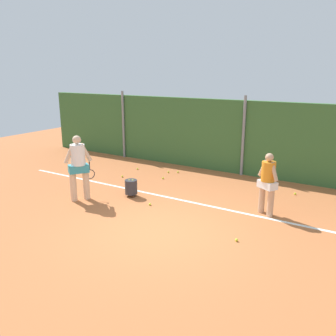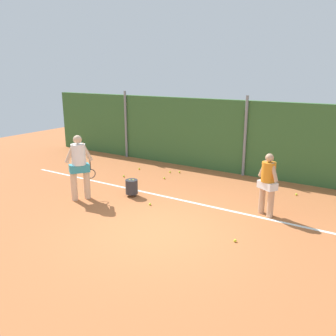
{
  "view_description": "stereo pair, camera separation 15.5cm",
  "coord_description": "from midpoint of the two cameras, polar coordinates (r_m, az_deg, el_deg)",
  "views": [
    {
      "loc": [
        4.03,
        -6.3,
        3.56
      ],
      "look_at": [
        -0.64,
        1.35,
        1.09
      ],
      "focal_mm": 37.63,
      "sensor_mm": 36.0,
      "label": 1
    },
    {
      "loc": [
        4.16,
        -6.22,
        3.56
      ],
      "look_at": [
        -0.64,
        1.35,
        1.09
      ],
      "focal_mm": 37.63,
      "sensor_mm": 36.0,
      "label": 2
    }
  ],
  "objects": [
    {
      "name": "tennis_ball_5",
      "position": [
        12.75,
        -0.29,
        -0.65
      ],
      "size": [
        0.07,
        0.07,
        0.07
      ],
      "primitive_type": "sphere",
      "color": "#CCDB33",
      "rests_on": "ground_plane"
    },
    {
      "name": "tennis_ball_8",
      "position": [
        7.89,
        10.47,
        -11.4
      ],
      "size": [
        0.07,
        0.07,
        0.07
      ],
      "primitive_type": "sphere",
      "color": "#CCDB33",
      "rests_on": "ground_plane"
    },
    {
      "name": "player_foreground_near",
      "position": [
        10.16,
        -14.72,
        0.55
      ],
      "size": [
        0.57,
        0.74,
        1.86
      ],
      "rotation": [
        0.0,
        0.0,
        0.97
      ],
      "color": "beige",
      "rests_on": "ground_plane"
    },
    {
      "name": "tennis_ball_2",
      "position": [
        13.21,
        -5.3,
        -0.14
      ],
      "size": [
        0.07,
        0.07,
        0.07
      ],
      "primitive_type": "sphere",
      "color": "#CCDB33",
      "rests_on": "ground_plane"
    },
    {
      "name": "player_midcourt",
      "position": [
        9.16,
        15.37,
        -1.99
      ],
      "size": [
        0.6,
        0.48,
        1.61
      ],
      "rotation": [
        0.0,
        0.0,
        5.75
      ],
      "color": "tan",
      "rests_on": "ground_plane"
    },
    {
      "name": "hedge_fence_backdrop",
      "position": [
        12.62,
        12.0,
        4.77
      ],
      "size": [
        18.19,
        0.25,
        2.6
      ],
      "primitive_type": "cube",
      "color": "#386633",
      "rests_on": "ground_plane"
    },
    {
      "name": "tennis_ball_9",
      "position": [
        12.03,
        -1.19,
        -1.64
      ],
      "size": [
        0.07,
        0.07,
        0.07
      ],
      "primitive_type": "sphere",
      "color": "#CCDB33",
      "rests_on": "ground_plane"
    },
    {
      "name": "tennis_ball_1",
      "position": [
        12.34,
        -7.77,
        -1.34
      ],
      "size": [
        0.07,
        0.07,
        0.07
      ],
      "primitive_type": "sphere",
      "color": "#CCDB33",
      "rests_on": "ground_plane"
    },
    {
      "name": "court_baseline_paint",
      "position": [
        9.85,
        4.62,
        -5.8
      ],
      "size": [
        13.29,
        0.1,
        0.01
      ],
      "primitive_type": "cube",
      "color": "white",
      "rests_on": "ground_plane"
    },
    {
      "name": "tennis_ball_6",
      "position": [
        11.15,
        19.52,
        -3.95
      ],
      "size": [
        0.07,
        0.07,
        0.07
      ],
      "primitive_type": "sphere",
      "color": "#CCDB33",
      "rests_on": "ground_plane"
    },
    {
      "name": "tennis_ball_3",
      "position": [
        11.66,
        -7.01,
        -2.31
      ],
      "size": [
        0.07,
        0.07,
        0.07
      ],
      "primitive_type": "sphere",
      "color": "#CCDB33",
      "rests_on": "ground_plane"
    },
    {
      "name": "ball_hopper",
      "position": [
        10.37,
        -6.43,
        -3.06
      ],
      "size": [
        0.36,
        0.36,
        0.51
      ],
      "color": "#2D2D33",
      "rests_on": "ground_plane"
    },
    {
      "name": "fence_post_left",
      "position": [
        15.01,
        -7.54,
        6.98
      ],
      "size": [
        0.1,
        0.1,
        2.79
      ],
      "primitive_type": "cylinder",
      "color": "gray",
      "rests_on": "ground_plane"
    },
    {
      "name": "tennis_ball_0",
      "position": [
        12.75,
        1.26,
        -0.65
      ],
      "size": [
        0.07,
        0.07,
        0.07
      ],
      "primitive_type": "sphere",
      "color": "#CCDB33",
      "rests_on": "ground_plane"
    },
    {
      "name": "fence_post_center",
      "position": [
        12.44,
        11.75,
        5.06
      ],
      "size": [
        0.1,
        0.1,
        2.79
      ],
      "primitive_type": "cylinder",
      "color": "gray",
      "rests_on": "ground_plane"
    },
    {
      "name": "ground_plane",
      "position": [
        9.55,
        3.63,
        -6.5
      ],
      "size": [
        27.99,
        27.99,
        0.0
      ],
      "primitive_type": "plane",
      "color": "#B76638"
    },
    {
      "name": "tennis_ball_7",
      "position": [
        9.72,
        -3.4,
        -5.89
      ],
      "size": [
        0.07,
        0.07,
        0.07
      ],
      "primitive_type": "sphere",
      "color": "#CCDB33",
      "rests_on": "ground_plane"
    }
  ]
}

